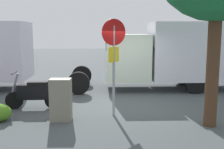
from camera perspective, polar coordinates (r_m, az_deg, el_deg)
ground_plane at (r=9.49m, az=3.71°, el=-6.41°), size 60.00×60.00×0.00m
box_truck_near at (r=12.32m, az=13.12°, el=4.46°), size 7.78×2.58×2.86m
motorcycle at (r=9.38m, az=-15.52°, el=-3.64°), size 1.81×0.55×1.20m
stop_sign at (r=8.09m, az=0.36°, el=4.56°), size 0.71×0.33×2.85m
utility_cabinet at (r=7.97m, az=-10.41°, el=-5.11°), size 0.62×0.45×1.19m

